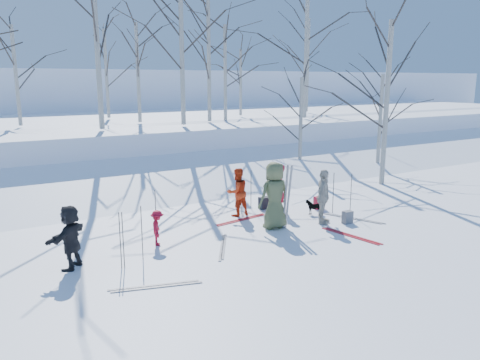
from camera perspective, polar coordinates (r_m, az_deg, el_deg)
ground at (r=13.22m, az=3.38°, el=-6.69°), size 120.00×120.00×0.00m
snow_ramp at (r=19.15m, az=-8.53°, el=-0.42°), size 70.00×9.49×4.12m
snow_plateau at (r=28.40m, az=-16.43°, el=5.01°), size 70.00×18.00×2.20m
far_hill at (r=48.87m, az=-22.94°, el=8.49°), size 90.00×30.00×6.00m
skier_olive_center at (r=13.56m, az=4.23°, el=-1.89°), size 0.98×0.65×1.97m
skier_red_north at (r=15.36m, az=4.75°, el=-0.99°), size 0.69×0.63×1.58m
skier_redor_behind at (r=14.84m, az=-0.32°, el=-1.48°), size 0.77×0.62×1.54m
skier_red_seated at (r=12.46m, az=-10.03°, el=-5.76°), size 0.55×0.69×0.94m
skier_cream_east at (r=14.23m, az=10.10°, el=-2.03°), size 1.01×0.91×1.66m
skier_grey_west at (r=11.41m, az=-19.96°, el=-6.55°), size 1.27×1.31×1.49m
dog at (r=15.29m, az=9.07°, el=-3.28°), size 0.61×0.54×0.48m
upright_ski_left at (r=13.54m, az=5.57°, el=-2.08°), size 0.10×0.17×1.90m
upright_ski_right at (r=13.54m, az=5.95°, el=-2.08°), size 0.12×0.23×1.89m
ski_pair_a at (r=13.44m, az=13.40°, el=-6.64°), size 0.82×1.97×0.02m
ski_pair_b at (r=15.09m, az=13.72°, el=-4.59°), size 1.58×2.04×0.02m
ski_pair_c at (r=10.22m, az=-10.25°, el=-12.63°), size 1.21×2.01×0.02m
ski_pair_d at (r=12.28m, az=-2.11°, el=-8.12°), size 1.90×2.08×0.02m
ski_pair_e at (r=14.55m, az=0.16°, el=-4.85°), size 0.78×1.96×0.02m
ski_pole_a at (r=15.30m, az=13.36°, el=-1.78°), size 0.02×0.02×1.34m
ski_pole_b at (r=11.48m, az=-11.87°, el=-6.36°), size 0.02×0.02×1.34m
ski_pole_c at (r=11.07m, az=-14.39°, el=-7.17°), size 0.02×0.02×1.34m
ski_pole_d at (r=15.14m, az=0.13°, el=-1.60°), size 0.02×0.02×1.34m
ski_pole_e at (r=15.60m, az=1.35°, el=-1.18°), size 0.02×0.02×1.34m
ski_pole_f at (r=15.42m, az=11.30°, el=-1.58°), size 0.02×0.02×1.34m
ski_pole_g at (r=13.01m, az=-10.23°, el=-4.08°), size 0.02×0.02×1.34m
ski_pole_h at (r=11.07m, az=-14.06°, el=-7.15°), size 0.02×0.02×1.34m
backpack_red at (r=15.97m, az=9.61°, el=-2.75°), size 0.32×0.22×0.42m
backpack_grey at (r=14.55m, az=12.97°, el=-4.44°), size 0.30×0.20×0.38m
backpack_dark at (r=15.77m, az=2.96°, el=-2.81°), size 0.34×0.24×0.40m
birch_plateau_a at (r=27.26m, az=-15.97°, el=12.33°), size 3.94×3.94×4.77m
birch_plateau_b at (r=24.74m, az=-1.81°, el=12.89°), size 3.97×3.97×4.81m
birch_plateau_c at (r=24.10m, az=-3.82°, el=14.21°), size 4.74×4.74×5.92m
birch_plateau_e at (r=31.99m, az=8.25°, el=13.62°), size 4.77×4.77×5.96m
birch_plateau_f at (r=23.91m, az=-25.64°, el=11.36°), size 3.73×3.73×4.46m
birch_plateau_g at (r=28.10m, az=0.08°, el=11.81°), size 3.29×3.29×3.84m
birch_plateau_h at (r=26.73m, az=8.11°, el=16.47°), size 6.41×6.41×8.31m
birch_plateau_i at (r=23.97m, az=-12.33°, el=12.61°), size 3.94×3.94×4.77m
birch_plateau_k at (r=22.35m, az=-7.12°, el=15.89°), size 5.60×5.60×7.14m
birch_plateau_l at (r=21.17m, az=-17.09°, el=16.32°), size 5.93×5.93×7.61m
birch_edge_b at (r=20.02m, az=17.42°, el=8.78°), size 5.20×5.20×6.57m
birch_edge_c at (r=23.26m, az=16.70°, el=6.66°), size 3.76×3.76×4.52m
birch_edge_e at (r=21.47m, az=7.40°, el=6.48°), size 3.67×3.67×4.39m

